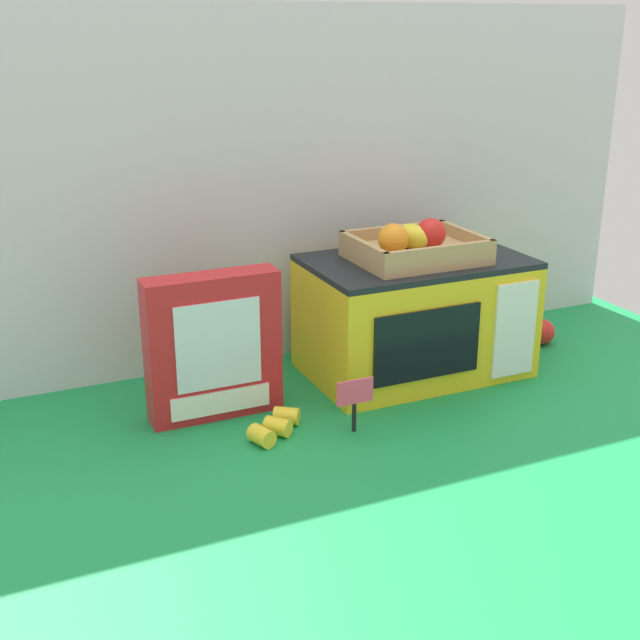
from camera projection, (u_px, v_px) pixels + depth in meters
The scene contains 8 objects.
ground_plane at pixel (349, 385), 1.67m from camera, with size 1.70×1.70×0.00m, color #198C47.
display_back_panel at pixel (304, 187), 1.75m from camera, with size 1.61×0.03×0.73m, color silver.
toy_microwave at pixel (415, 316), 1.71m from camera, with size 0.44×0.28×0.24m.
food_groups_crate at pixel (415, 247), 1.64m from camera, with size 0.25×0.20×0.09m.
cookie_set_box at pixel (213, 347), 1.51m from camera, with size 0.24×0.07×0.27m.
price_sign at pixel (355, 397), 1.46m from camera, with size 0.07×0.01×0.10m.
loose_toy_banana at pixel (275, 426), 1.47m from camera, with size 0.12×0.11×0.03m.
loose_toy_apple at pixel (542, 332), 1.88m from camera, with size 0.06×0.06×0.06m, color red.
Camera 1 is at (-0.68, -1.37, 0.69)m, focal length 46.77 mm.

